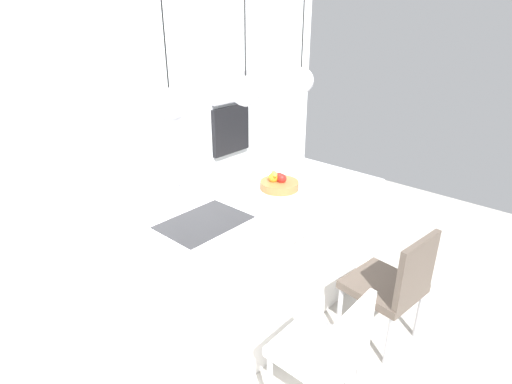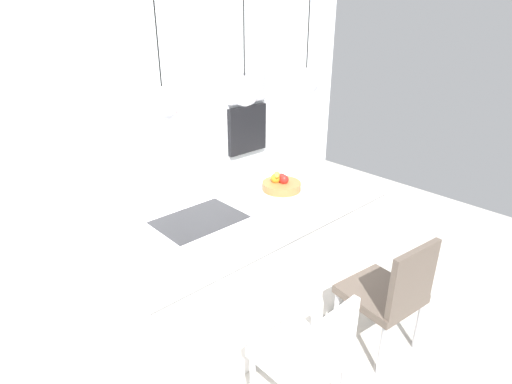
{
  "view_description": "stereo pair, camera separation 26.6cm",
  "coord_description": "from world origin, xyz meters",
  "px_view_note": "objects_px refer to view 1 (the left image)",
  "views": [
    {
      "loc": [
        -1.94,
        -1.83,
        2.19
      ],
      "look_at": [
        0.1,
        0.0,
        0.98
      ],
      "focal_mm": 28.65,
      "sensor_mm": 36.0,
      "label": 1
    },
    {
      "loc": [
        -1.75,
        -2.02,
        2.19
      ],
      "look_at": [
        0.1,
        0.0,
        0.98
      ],
      "focal_mm": 28.65,
      "sensor_mm": 36.0,
      "label": 2
    }
  ],
  "objects_px": {
    "microwave": "(229,87)",
    "chair_near": "(326,350)",
    "fruit_bowl": "(279,183)",
    "oven": "(230,130)",
    "chair_middle": "(393,284)"
  },
  "relations": [
    {
      "from": "oven",
      "to": "chair_near",
      "type": "bearing_deg",
      "value": -125.37
    },
    {
      "from": "microwave",
      "to": "chair_near",
      "type": "bearing_deg",
      "value": -125.37
    },
    {
      "from": "fruit_bowl",
      "to": "oven",
      "type": "bearing_deg",
      "value": 56.66
    },
    {
      "from": "oven",
      "to": "chair_near",
      "type": "relative_size",
      "value": 0.65
    },
    {
      "from": "microwave",
      "to": "chair_middle",
      "type": "distance_m",
      "value": 2.91
    },
    {
      "from": "chair_near",
      "to": "oven",
      "type": "bearing_deg",
      "value": 54.63
    },
    {
      "from": "fruit_bowl",
      "to": "oven",
      "type": "height_order",
      "value": "oven"
    },
    {
      "from": "fruit_bowl",
      "to": "chair_middle",
      "type": "distance_m",
      "value": 1.1
    },
    {
      "from": "oven",
      "to": "chair_middle",
      "type": "bearing_deg",
      "value": -111.27
    },
    {
      "from": "microwave",
      "to": "chair_near",
      "type": "distance_m",
      "value": 3.27
    },
    {
      "from": "microwave",
      "to": "chair_near",
      "type": "relative_size",
      "value": 0.63
    },
    {
      "from": "fruit_bowl",
      "to": "chair_near",
      "type": "bearing_deg",
      "value": -128.47
    },
    {
      "from": "oven",
      "to": "chair_near",
      "type": "xyz_separation_m",
      "value": [
        -1.82,
        -2.56,
        -0.41
      ]
    },
    {
      "from": "chair_middle",
      "to": "microwave",
      "type": "bearing_deg",
      "value": 68.73
    },
    {
      "from": "microwave",
      "to": "chair_middle",
      "type": "xyz_separation_m",
      "value": [
        -1.0,
        -2.57,
        -0.91
      ]
    }
  ]
}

